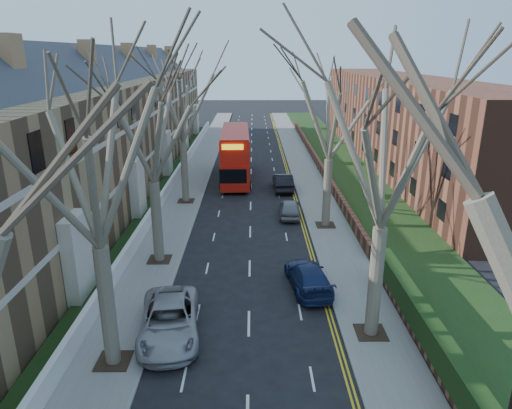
{
  "coord_description": "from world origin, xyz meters",
  "views": [
    {
      "loc": [
        0.22,
        -10.25,
        12.52
      ],
      "look_at": [
        0.41,
        18.76,
        2.86
      ],
      "focal_mm": 32.0,
      "sensor_mm": 36.0,
      "label": 1
    }
  ],
  "objects": [
    {
      "name": "pavement_left",
      "position": [
        -6.0,
        39.0,
        0.06
      ],
      "size": [
        3.0,
        102.0,
        0.12
      ],
      "primitive_type": "cube",
      "color": "slate",
      "rests_on": "ground"
    },
    {
      "name": "pavement_right",
      "position": [
        6.0,
        39.0,
        0.06
      ],
      "size": [
        3.0,
        102.0,
        0.12
      ],
      "primitive_type": "cube",
      "color": "slate",
      "rests_on": "ground"
    },
    {
      "name": "terrace_left",
      "position": [
        -13.65,
        31.0,
        5.53
      ],
      "size": [
        9.7,
        78.0,
        13.6
      ],
      "color": "olive",
      "rests_on": "ground"
    },
    {
      "name": "flats_right",
      "position": [
        17.46,
        43.0,
        4.98
      ],
      "size": [
        13.97,
        54.0,
        10.0
      ],
      "color": "brown",
      "rests_on": "ground"
    },
    {
      "name": "front_wall_left",
      "position": [
        -7.65,
        31.0,
        0.62
      ],
      "size": [
        0.3,
        78.0,
        1.0
      ],
      "color": "white",
      "rests_on": "ground"
    },
    {
      "name": "grass_verge_right",
      "position": [
        10.5,
        39.0,
        0.15
      ],
      "size": [
        6.0,
        102.0,
        0.06
      ],
      "color": "#1B3613",
      "rests_on": "ground"
    },
    {
      "name": "tree_left_mid",
      "position": [
        -5.7,
        6.0,
        9.56
      ],
      "size": [
        10.5,
        10.5,
        14.71
      ],
      "color": "brown",
      "rests_on": "ground"
    },
    {
      "name": "tree_left_far",
      "position": [
        -5.7,
        16.0,
        9.24
      ],
      "size": [
        10.15,
        10.15,
        14.22
      ],
      "color": "brown",
      "rests_on": "ground"
    },
    {
      "name": "tree_left_dist",
      "position": [
        -5.7,
        28.0,
        9.56
      ],
      "size": [
        10.5,
        10.5,
        14.71
      ],
      "color": "brown",
      "rests_on": "ground"
    },
    {
      "name": "tree_right_mid",
      "position": [
        5.7,
        8.0,
        9.56
      ],
      "size": [
        10.5,
        10.5,
        14.71
      ],
      "color": "brown",
      "rests_on": "ground"
    },
    {
      "name": "tree_right_far",
      "position": [
        5.7,
        22.0,
        9.24
      ],
      "size": [
        10.15,
        10.15,
        14.22
      ],
      "color": "brown",
      "rests_on": "ground"
    },
    {
      "name": "double_decker_bus",
      "position": [
        -1.6,
        35.8,
        2.48
      ],
      "size": [
        3.28,
        12.16,
        5.02
      ],
      "rotation": [
        0.0,
        0.0,
        3.17
      ],
      "color": "red",
      "rests_on": "ground"
    },
    {
      "name": "car_left_far",
      "position": [
        -3.66,
        8.04,
        0.8
      ],
      "size": [
        3.33,
        6.03,
        1.6
      ],
      "primitive_type": "imported",
      "rotation": [
        0.0,
        0.0,
        0.12
      ],
      "color": "#9A999E",
      "rests_on": "ground"
    },
    {
      "name": "car_right_near",
      "position": [
        3.28,
        12.49,
        0.71
      ],
      "size": [
        2.59,
        5.14,
        1.43
      ],
      "primitive_type": "imported",
      "rotation": [
        0.0,
        0.0,
        3.26
      ],
      "color": "navy",
      "rests_on": "ground"
    },
    {
      "name": "car_right_mid",
      "position": [
        3.16,
        24.34,
        0.7
      ],
      "size": [
        1.9,
        4.21,
        1.4
      ],
      "primitive_type": "imported",
      "rotation": [
        0.0,
        0.0,
        3.08
      ],
      "color": "gray",
      "rests_on": "ground"
    },
    {
      "name": "car_right_far",
      "position": [
        3.08,
        31.82,
        0.8
      ],
      "size": [
        1.84,
        4.92,
        1.61
      ],
      "primitive_type": "imported",
      "rotation": [
        0.0,
        0.0,
        3.17
      ],
      "color": "black",
      "rests_on": "ground"
    }
  ]
}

